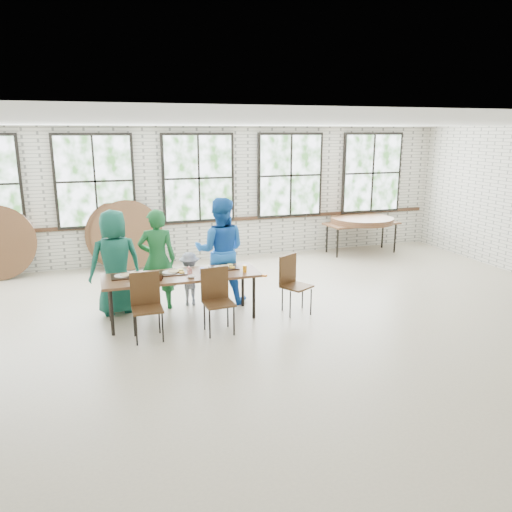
{
  "coord_description": "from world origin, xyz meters",
  "views": [
    {
      "loc": [
        -2.32,
        -6.56,
        2.89
      ],
      "look_at": [
        0.0,
        0.4,
        1.05
      ],
      "focal_mm": 35.0,
      "sensor_mm": 36.0,
      "label": 1
    }
  ],
  "objects_px": {
    "dining_table": "(182,278)",
    "chair_near_right": "(217,295)",
    "chair_near_left": "(146,300)",
    "storage_table": "(362,225)"
  },
  "relations": [
    {
      "from": "dining_table",
      "to": "chair_near_right",
      "type": "distance_m",
      "value": 0.73
    },
    {
      "from": "chair_near_left",
      "to": "storage_table",
      "type": "relative_size",
      "value": 0.51
    },
    {
      "from": "dining_table",
      "to": "storage_table",
      "type": "xyz_separation_m",
      "value": [
        4.94,
        3.08,
        -0.0
      ]
    },
    {
      "from": "storage_table",
      "to": "chair_near_left",
      "type": "bearing_deg",
      "value": -152.37
    },
    {
      "from": "chair_near_right",
      "to": "chair_near_left",
      "type": "bearing_deg",
      "value": 172.7
    },
    {
      "from": "chair_near_left",
      "to": "storage_table",
      "type": "distance_m",
      "value": 6.61
    },
    {
      "from": "chair_near_left",
      "to": "chair_near_right",
      "type": "bearing_deg",
      "value": -4.11
    },
    {
      "from": "dining_table",
      "to": "chair_near_left",
      "type": "bearing_deg",
      "value": -139.28
    },
    {
      "from": "dining_table",
      "to": "chair_near_left",
      "type": "xyz_separation_m",
      "value": [
        -0.6,
        -0.51,
        -0.13
      ]
    },
    {
      "from": "chair_near_left",
      "to": "chair_near_right",
      "type": "distance_m",
      "value": 1.01
    }
  ]
}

